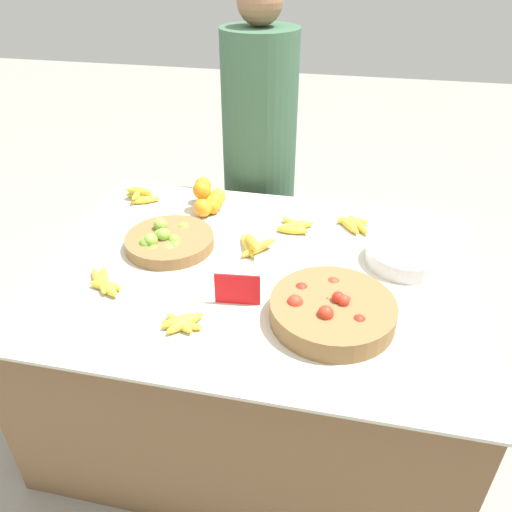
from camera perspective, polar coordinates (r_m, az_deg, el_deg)
ground_plane at (r=2.27m, az=-0.00°, el=-16.51°), size 12.00×12.00×0.00m
market_table at (r=2.01m, az=-0.00°, el=-9.83°), size 1.56×1.18×0.72m
lime_bowl at (r=1.91m, az=-9.95°, el=1.69°), size 0.33×0.33×0.09m
tomato_basket at (r=1.55m, az=8.65°, el=-6.14°), size 0.39×0.39×0.10m
orange_pile at (r=2.15m, az=-5.48°, el=6.54°), size 0.14×0.20×0.13m
metal_bowl at (r=1.87m, az=16.69°, el=0.06°), size 0.28×0.28×0.06m
price_sign at (r=1.59m, az=-2.15°, el=-3.84°), size 0.15×0.02×0.11m
banana_bunch_front_center at (r=1.86m, az=-0.42°, el=1.24°), size 0.15×0.17×0.06m
banana_bunch_front_right at (r=1.76m, az=-17.04°, el=-2.92°), size 0.17×0.16×0.03m
banana_bunch_back_center at (r=2.01m, az=4.37°, el=3.40°), size 0.15×0.12×0.03m
banana_bunch_middle_right at (r=1.54m, az=-8.50°, el=-7.56°), size 0.13×0.13×0.03m
banana_bunch_front_left at (r=2.06m, az=11.05°, el=3.65°), size 0.14×0.15×0.03m
banana_bunch_middle_left at (r=2.29m, az=-13.06°, el=6.77°), size 0.18×0.12×0.06m
vendor_person at (r=2.54m, az=0.38°, el=9.84°), size 0.36×0.36×1.58m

